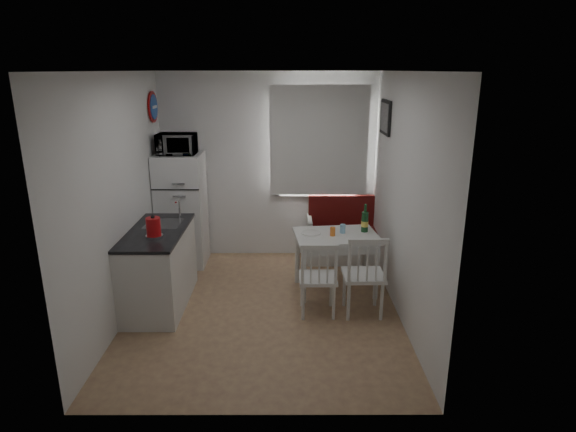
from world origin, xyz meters
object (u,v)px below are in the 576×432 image
Objects in this scene: chair_left at (319,271)px; chair_right at (365,268)px; dining_table at (336,241)px; kitchen_counter at (159,267)px; fridge at (182,210)px; bench at (351,239)px; wine_bottle at (365,218)px; microwave at (177,144)px; kettle at (154,227)px.

chair_right is (0.50, -0.01, 0.04)m from chair_left.
kitchen_counter is at bearing -176.94° from dining_table.
fridge is at bearing 144.20° from chair_right.
chair_right is (0.25, -0.67, -0.07)m from dining_table.
chair_right is 2.78m from fridge.
bench is 1.71m from chair_right.
wine_bottle is (2.40, 0.44, 0.45)m from kitchen_counter.
chair_right is at bearing -92.52° from bench.
bench is 0.82× the size of fridge.
dining_table is at bearing -164.05° from wine_bottle.
fridge is (-2.28, 1.57, 0.19)m from chair_right.
fridge is 0.91m from microwave.
dining_table is (-0.32, -1.02, 0.35)m from bench.
microwave reaches higher than chair_left.
kettle reaches higher than bench.
kitchen_counter is at bearing 100.95° from kettle.
chair_left is at bearing -128.29° from wine_bottle.
bench is at bearing 86.27° from chair_right.
wine_bottle is (0.60, 0.76, 0.36)m from chair_left.
wine_bottle reaches higher than dining_table.
dining_table is 2.43m from microwave.
kitchen_counter is 2.74m from bench.
wine_bottle is (2.38, -0.76, -0.78)m from microwave.
chair_right is 1.47× the size of wine_bottle.
bench is (2.37, 1.35, -0.15)m from kitchen_counter.
bench reaches higher than dining_table.
kettle is (0.03, -1.45, -0.66)m from microwave.
fridge reaches higher than kitchen_counter.
microwave is (-2.35, -0.16, 1.38)m from bench.
chair_left is at bearing 177.97° from chair_right.
fridge is at bearing 149.65° from dining_table.
wine_bottle is (2.35, 0.69, -0.12)m from kettle.
kitchen_counter is 1.28m from fridge.
fridge is at bearing 161.31° from wine_bottle.
chair_right is 2.09× the size of kettle.
kettle is at bearing -88.85° from fridge.
wine_bottle is (0.03, -0.92, 0.60)m from bench.
fridge is 1.52m from kettle.
microwave is (-1.78, 1.52, 1.14)m from chair_left.
chair_left is 0.30× the size of fridge.
fridge reaches higher than chair_right.
bench is 1.12m from dining_table.
bench is 2.92m from kettle.
chair_left reaches higher than dining_table.
fridge reaches higher than chair_left.
kettle is (-1.75, 0.07, 0.48)m from chair_left.
wine_bottle is at bearing 16.46° from kettle.
wine_bottle is (0.35, 0.10, 0.25)m from dining_table.
chair_left is at bearing -40.40° from microwave.
fridge is at bearing 138.36° from chair_left.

